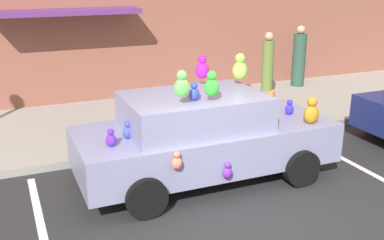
% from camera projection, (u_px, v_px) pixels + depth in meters
% --- Properties ---
extents(ground_plane, '(60.00, 60.00, 0.00)m').
position_uv_depth(ground_plane, '(234.00, 226.00, 6.64)').
color(ground_plane, '#262628').
extents(sidewalk, '(24.00, 4.00, 0.15)m').
position_uv_depth(sidewalk, '(136.00, 122.00, 10.99)').
color(sidewalk, gray).
rests_on(sidewalk, ground).
extents(parking_stripe_front, '(0.12, 3.60, 0.01)m').
position_uv_depth(parking_stripe_front, '(357.00, 166.00, 8.68)').
color(parking_stripe_front, silver).
rests_on(parking_stripe_front, ground).
extents(parking_stripe_rear, '(0.12, 3.60, 0.01)m').
position_uv_depth(parking_stripe_rear, '(42.00, 229.00, 6.56)').
color(parking_stripe_rear, silver).
rests_on(parking_stripe_rear, ground).
extents(plush_covered_car, '(4.43, 2.03, 2.12)m').
position_uv_depth(plush_covered_car, '(203.00, 136.00, 7.92)').
color(plush_covered_car, '#8083AA').
rests_on(plush_covered_car, ground).
extents(teddy_bear_on_sidewalk, '(0.37, 0.31, 0.71)m').
position_uv_depth(teddy_bear_on_sidewalk, '(269.00, 106.00, 10.83)').
color(teddy_bear_on_sidewalk, '#9E723D').
rests_on(teddy_bear_on_sidewalk, sidewalk).
extents(pedestrian_near_shopfront, '(0.30, 0.30, 1.83)m').
position_uv_depth(pedestrian_near_shopfront, '(267.00, 69.00, 12.28)').
color(pedestrian_near_shopfront, '#5C7836').
rests_on(pedestrian_near_shopfront, sidewalk).
extents(pedestrian_by_lamp, '(0.40, 0.40, 1.81)m').
position_uv_depth(pedestrian_by_lamp, '(299.00, 58.00, 13.87)').
color(pedestrian_by_lamp, '#2B4C3E').
rests_on(pedestrian_by_lamp, sidewalk).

